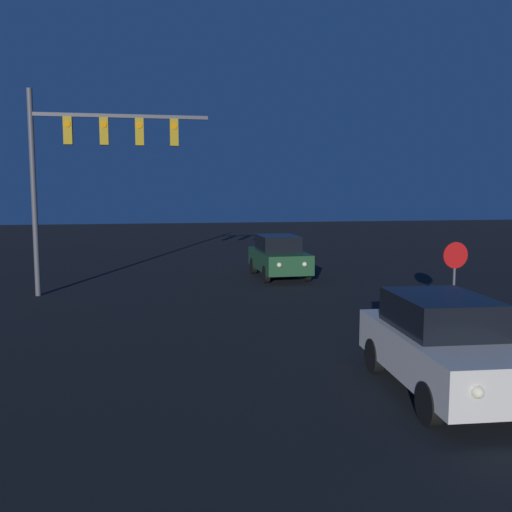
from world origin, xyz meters
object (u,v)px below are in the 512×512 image
Objects in this scene: car_far at (279,256)px; stop_sign at (455,266)px; car_near at (443,345)px; traffic_signal_mast at (89,152)px.

stop_sign is (2.91, -8.41, 0.63)m from car_far.
traffic_signal_mast is at bearing -54.33° from car_near.
car_far is 8.42m from traffic_signal_mast.
traffic_signal_mast is 12.04m from stop_sign.
car_near is 13.53m from traffic_signal_mast.
car_near is at bearing -58.11° from traffic_signal_mast.
car_near is 13.47m from car_far.
car_near is at bearing 88.59° from car_far.
car_far is (0.19, 13.47, 0.00)m from car_near.
traffic_signal_mast is at bearing 18.77° from car_far.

